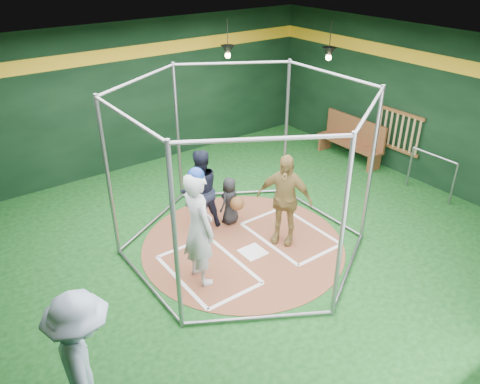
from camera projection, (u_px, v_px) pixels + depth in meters
room_shell at (243, 161)px, 8.01m from camera, size 10.10×9.10×3.53m
clay_disc at (243, 245)px, 8.83m from camera, size 3.80×3.80×0.01m
home_plate at (253, 252)px, 8.61m from camera, size 0.43×0.43×0.01m
batter_box_left at (208, 269)px, 8.16m from camera, size 1.17×1.77×0.01m
batter_box_right at (290, 234)px, 9.14m from camera, size 1.17×1.77×0.01m
batting_cage at (243, 174)px, 8.12m from camera, size 4.05×4.67×3.00m
bat_rack at (398, 131)px, 11.18m from camera, size 0.07×1.25×0.98m
pendant_lamp_near at (228, 50)px, 11.23m from camera, size 0.34×0.34×0.90m
pendant_lamp_far at (329, 52)px, 11.03m from camera, size 0.34×0.34×0.90m
batter_figure at (198, 227)px, 7.48m from camera, size 0.50×0.74×2.08m
visitor_leopard at (284, 199)px, 8.56m from camera, size 0.94×1.11×1.78m
catcher_figure at (231, 201)px, 9.29m from camera, size 0.56×0.62×0.98m
umpire at (200, 190)px, 9.00m from camera, size 0.83×0.66×1.65m
bystander_blue at (85, 364)px, 5.18m from camera, size 0.86×1.31×1.90m
dugout_bench at (352, 138)px, 12.06m from camera, size 0.44×1.90×1.11m
steel_railing at (432, 168)px, 10.28m from camera, size 0.05×1.14×0.99m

